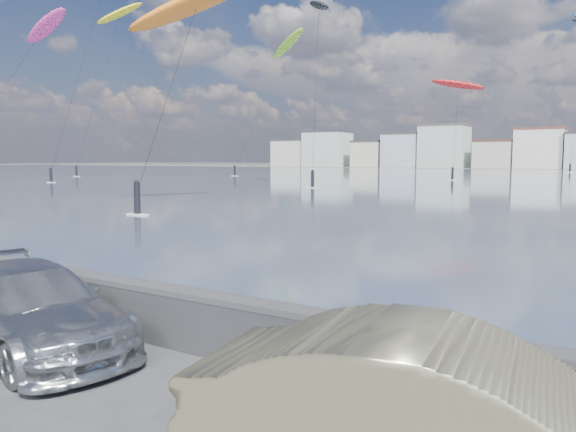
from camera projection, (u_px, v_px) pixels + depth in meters
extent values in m
plane|color=#333335|center=(51.00, 413.00, 7.04)|extent=(700.00, 700.00, 0.00)
cube|color=#28282B|center=(195.00, 325.00, 9.27)|extent=(400.00, 0.35, 0.90)
cylinder|color=#28282B|center=(194.00, 298.00, 9.22)|extent=(400.00, 0.36, 0.36)
cube|color=beige|center=(293.00, 154.00, 222.46)|extent=(14.00, 11.00, 10.00)
cube|color=#383330|center=(293.00, 140.00, 221.92)|extent=(14.28, 11.22, 0.60)
cube|color=#B7C6BC|center=(327.00, 150.00, 214.06)|extent=(16.00, 12.00, 13.00)
cube|color=#2D2D33|center=(327.00, 132.00, 213.36)|extent=(16.32, 12.24, 0.60)
cube|color=beige|center=(369.00, 155.00, 204.95)|extent=(11.00, 10.00, 9.00)
cube|color=#383330|center=(370.00, 142.00, 204.46)|extent=(11.22, 10.20, 0.60)
cube|color=#B2B7C6|center=(403.00, 151.00, 197.90)|extent=(13.00, 11.00, 11.50)
cube|color=#383330|center=(404.00, 134.00, 197.28)|extent=(13.26, 11.22, 0.60)
cube|color=#B7C6BC|center=(444.00, 147.00, 190.06)|extent=(15.00, 12.00, 14.00)
cube|color=#4C423D|center=(445.00, 125.00, 189.31)|extent=(15.30, 12.24, 0.60)
cube|color=beige|center=(495.00, 155.00, 181.56)|extent=(12.00, 10.00, 8.50)
cube|color=#562D23|center=(495.00, 141.00, 181.09)|extent=(12.24, 10.20, 0.60)
cube|color=white|center=(540.00, 149.00, 174.19)|extent=(14.00, 11.00, 12.00)
cube|color=brown|center=(541.00, 129.00, 173.55)|extent=(14.28, 11.22, 0.60)
imported|color=#AAAEB1|center=(31.00, 308.00, 9.37)|extent=(5.14, 2.91, 1.41)
imported|color=tan|center=(449.00, 422.00, 5.07)|extent=(5.14, 2.45, 1.63)
cube|color=white|center=(570.00, 172.00, 127.94)|extent=(1.40, 0.42, 0.08)
cylinder|color=black|center=(570.00, 168.00, 127.85)|extent=(0.36, 0.36, 1.70)
sphere|color=black|center=(570.00, 164.00, 127.76)|extent=(0.28, 0.28, 0.28)
ellipsoid|color=orange|center=(199.00, 1.00, 37.28)|extent=(8.90, 8.69, 5.56)
cube|color=white|center=(138.00, 214.00, 31.63)|extent=(1.40, 0.42, 0.08)
cylinder|color=black|center=(137.00, 198.00, 31.53)|extent=(0.36, 0.36, 1.70)
sphere|color=black|center=(137.00, 182.00, 31.44)|extent=(0.28, 0.28, 0.28)
cylinder|color=black|center=(170.00, 88.00, 34.39)|extent=(1.68, 7.37, 12.34)
cube|color=white|center=(51.00, 182.00, 74.58)|extent=(1.40, 0.42, 0.08)
cylinder|color=black|center=(51.00, 175.00, 74.48)|extent=(0.36, 0.36, 1.70)
sphere|color=black|center=(51.00, 169.00, 74.39)|extent=(0.28, 0.28, 0.28)
cylinder|color=black|center=(79.00, 74.00, 78.15)|extent=(1.46, 11.25, 27.28)
cube|color=white|center=(570.00, 172.00, 134.69)|extent=(1.40, 0.42, 0.08)
cylinder|color=black|center=(570.00, 168.00, 134.60)|extent=(0.36, 0.36, 1.70)
sphere|color=black|center=(570.00, 164.00, 134.51)|extent=(0.28, 0.28, 0.28)
ellipsoid|color=red|center=(458.00, 85.00, 91.79)|extent=(8.87, 7.16, 2.46)
cube|color=white|center=(452.00, 180.00, 82.19)|extent=(1.40, 0.42, 0.08)
cylinder|color=black|center=(452.00, 174.00, 82.09)|extent=(0.36, 0.36, 1.70)
sphere|color=black|center=(453.00, 168.00, 82.00)|extent=(0.28, 0.28, 0.28)
cylinder|color=black|center=(456.00, 126.00, 86.92)|extent=(2.80, 11.55, 13.94)
ellipsoid|color=#E5338C|center=(46.00, 26.00, 76.62)|extent=(7.56, 3.15, 5.34)
cylinder|color=black|center=(0.00, 94.00, 70.42)|extent=(2.57, 15.60, 19.96)
ellipsoid|color=yellow|center=(120.00, 13.00, 104.33)|extent=(6.36, 9.45, 6.29)
cube|color=white|center=(77.00, 176.00, 99.34)|extent=(1.40, 0.42, 0.08)
cylinder|color=black|center=(76.00, 171.00, 99.25)|extent=(0.36, 0.36, 1.70)
sphere|color=black|center=(76.00, 166.00, 99.16)|extent=(0.28, 0.28, 0.28)
cylinder|color=black|center=(99.00, 89.00, 101.77)|extent=(0.94, 10.19, 28.83)
ellipsoid|color=#8CD826|center=(288.00, 44.00, 108.88)|extent=(9.80, 6.13, 5.58)
cube|color=white|center=(235.00, 176.00, 101.93)|extent=(1.40, 0.42, 0.08)
cylinder|color=black|center=(235.00, 171.00, 101.84)|extent=(0.36, 0.36, 1.70)
sphere|color=black|center=(235.00, 166.00, 101.75)|extent=(0.28, 0.28, 0.28)
cylinder|color=black|center=(262.00, 104.00, 105.34)|extent=(3.11, 13.33, 24.08)
ellipsoid|color=black|center=(319.00, 5.00, 66.04)|extent=(6.42, 7.37, 3.31)
cube|color=white|center=(312.00, 187.00, 60.96)|extent=(1.40, 0.42, 0.08)
cylinder|color=black|center=(313.00, 179.00, 60.87)|extent=(0.36, 0.36, 1.70)
sphere|color=black|center=(313.00, 171.00, 60.78)|extent=(0.28, 0.28, 0.28)
cylinder|color=black|center=(316.00, 87.00, 63.44)|extent=(3.09, 6.72, 19.85)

